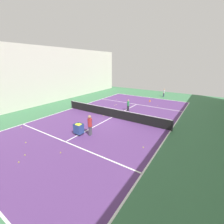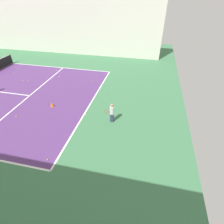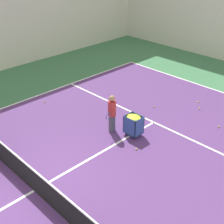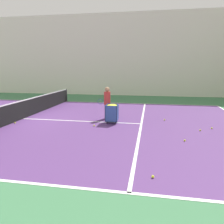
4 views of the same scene
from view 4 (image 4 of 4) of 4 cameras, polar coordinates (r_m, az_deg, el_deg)
The scene contains 21 objects.
ground_plane at distance 12.02m, azimuth -22.08°, elevation -1.63°, with size 34.74×34.74×0.00m, color #3D754C.
court_playing_area at distance 12.02m, azimuth -22.08°, elevation -1.62°, with size 11.55×21.72×0.00m.
line_sideline_left at distance 17.09m, azimuth -11.86°, elevation 2.71°, with size 0.10×21.72×0.00m, color white.
line_service_far at distance 10.22m, azimuth 7.67°, elevation -3.07°, with size 11.55×0.10×0.00m, color white.
line_centre_service at distance 12.02m, azimuth -22.08°, elevation -1.61°, with size 0.10×11.94×0.00m, color white.
hall_enclosure_left at distance 21.24m, azimuth -7.56°, elevation 14.43°, with size 0.15×31.04×7.31m.
tennis_net at distance 11.93m, azimuth -22.26°, elevation 0.68°, with size 11.85×0.10×0.95m.
coach_at_net at distance 11.00m, azimuth -1.29°, elevation 2.98°, with size 0.38×0.66×1.62m.
ball_cart at distance 10.18m, azimuth -0.00°, elevation 0.59°, with size 0.65×0.54×0.89m.
training_cone_1 at distance 15.41m, azimuth -18.16°, elevation 1.82°, with size 0.27×0.27×0.22m, color orange.
tennis_ball_0 at distance 8.20m, azimuth 18.46°, elevation -7.04°, with size 0.07×0.07×0.07m, color yellow.
tennis_ball_4 at distance 11.06m, azimuth 13.56°, elevation -2.00°, with size 0.07×0.07×0.07m, color yellow.
tennis_ball_8 at distance 9.73m, azimuth -4.67°, elevation -3.56°, with size 0.07×0.07×0.07m, color yellow.
tennis_ball_9 at distance 17.49m, azimuth -18.55°, elevation 2.66°, with size 0.07×0.07×0.07m, color yellow.
tennis_ball_10 at distance 5.47m, azimuth 10.62°, elevation -16.25°, with size 0.07×0.07×0.07m, color yellow.
tennis_ball_11 at distance 10.23m, azimuth 24.62°, elevation -3.85°, with size 0.07×0.07×0.07m, color yellow.
tennis_ball_13 at distance 15.42m, azimuth -17.90°, elevation 1.57°, with size 0.07×0.07×0.07m, color yellow.
tennis_ball_16 at distance 15.22m, azimuth -0.17°, elevation 2.00°, with size 0.07×0.07×0.07m, color yellow.
tennis_ball_18 at distance 11.15m, azimuth -24.02°, elevation -2.58°, with size 0.07×0.07×0.07m, color yellow.
tennis_ball_20 at distance 14.01m, azimuth -27.19°, elevation -0.13°, with size 0.07×0.07×0.07m, color yellow.
tennis_ball_21 at distance 9.71m, azimuth 22.05°, elevation -4.41°, with size 0.07×0.07×0.07m, color yellow.
Camera 4 is at (9.88, 6.34, 2.58)m, focal length 35.00 mm.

